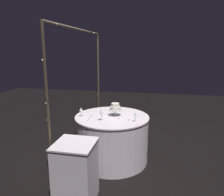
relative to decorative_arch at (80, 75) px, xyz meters
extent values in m
plane|color=black|center=(0.00, -0.54, -1.46)|extent=(12.00, 12.00, 0.00)
cylinder|color=#473D2D|center=(-1.13, 0.00, -0.37)|extent=(0.04, 0.04, 2.18)
cylinder|color=#473D2D|center=(1.13, 0.00, -0.37)|extent=(0.04, 0.04, 2.18)
cylinder|color=#473D2D|center=(0.00, 0.00, 0.72)|extent=(2.26, 0.04, 0.04)
sphere|color=#F9EAB2|center=(-1.12, 0.02, -0.33)|extent=(0.02, 0.02, 0.02)
sphere|color=#F9EAB2|center=(1.14, 0.00, 0.18)|extent=(0.02, 0.02, 0.02)
sphere|color=#F9EAB2|center=(-0.80, -0.01, 0.72)|extent=(0.02, 0.02, 0.02)
sphere|color=#F9EAB2|center=(-1.13, 0.02, -0.91)|extent=(0.02, 0.02, 0.02)
sphere|color=#F9EAB2|center=(1.13, 0.00, -0.97)|extent=(0.02, 0.02, 0.02)
sphere|color=#F9EAB2|center=(-0.26, 0.00, 0.72)|extent=(0.02, 0.02, 0.02)
sphere|color=#F9EAB2|center=(-1.14, 0.01, -0.19)|extent=(0.02, 0.02, 0.02)
sphere|color=#F9EAB2|center=(1.12, 0.01, -0.55)|extent=(0.02, 0.02, 0.02)
sphere|color=#F9EAB2|center=(0.24, 0.00, 0.72)|extent=(0.02, 0.02, 0.02)
sphere|color=#F9EAB2|center=(-1.14, 0.01, 0.30)|extent=(0.02, 0.02, 0.02)
sphere|color=#F9EAB2|center=(1.11, 0.00, -0.94)|extent=(0.02, 0.02, 0.02)
sphere|color=#F9EAB2|center=(0.78, -0.02, 0.72)|extent=(0.02, 0.02, 0.02)
sphere|color=#F9EAB2|center=(-1.14, 0.01, -0.40)|extent=(0.02, 0.02, 0.02)
sphere|color=#F9EAB2|center=(1.14, -0.01, -0.96)|extent=(0.02, 0.02, 0.02)
cylinder|color=white|center=(0.00, -0.54, -1.08)|extent=(1.21, 1.21, 0.77)
cylinder|color=white|center=(0.00, -0.54, -0.68)|extent=(1.23, 1.23, 0.02)
cube|color=white|center=(-1.12, -0.31, -1.08)|extent=(0.46, 0.46, 0.76)
cube|color=white|center=(-1.12, -0.31, -0.69)|extent=(0.48, 0.48, 0.02)
cylinder|color=silver|center=(0.05, -0.59, -0.67)|extent=(0.11, 0.11, 0.01)
cylinder|color=silver|center=(0.05, -0.59, -0.62)|extent=(0.02, 0.02, 0.09)
cylinder|color=silver|center=(0.05, -0.59, -0.57)|extent=(0.22, 0.22, 0.01)
cylinder|color=silver|center=(0.05, -0.59, -0.54)|extent=(0.17, 0.17, 0.05)
cylinder|color=silver|center=(0.05, -0.59, -0.49)|extent=(0.13, 0.13, 0.05)
cylinder|color=silver|center=(-0.11, -0.04, -0.67)|extent=(0.06, 0.06, 0.00)
cylinder|color=silver|center=(-0.11, -0.04, -0.62)|extent=(0.01, 0.01, 0.09)
cone|color=silver|center=(-0.11, -0.04, -0.55)|extent=(0.06, 0.06, 0.06)
cylinder|color=silver|center=(-0.20, -0.94, -0.67)|extent=(0.06, 0.06, 0.00)
cylinder|color=silver|center=(-0.20, -0.94, -0.62)|extent=(0.01, 0.01, 0.09)
cone|color=silver|center=(-0.20, -0.94, -0.55)|extent=(0.05, 0.05, 0.07)
cylinder|color=silver|center=(-0.23, -0.42, -0.67)|extent=(0.06, 0.06, 0.00)
cylinder|color=silver|center=(-0.23, -0.42, -0.61)|extent=(0.01, 0.01, 0.11)
cone|color=silver|center=(-0.23, -0.42, -0.52)|extent=(0.07, 0.07, 0.07)
cube|color=silver|center=(-0.12, -0.21, -0.67)|extent=(0.22, 0.03, 0.01)
cube|color=white|center=(-0.26, -0.21, -0.67)|extent=(0.09, 0.02, 0.01)
ellipsoid|color=#EA6B84|center=(0.33, -0.25, -0.67)|extent=(0.03, 0.02, 0.00)
ellipsoid|color=#EA6B84|center=(-0.31, -0.99, -0.67)|extent=(0.03, 0.04, 0.00)
ellipsoid|color=#EA6B84|center=(-0.12, -0.85, -0.67)|extent=(0.04, 0.04, 0.00)
ellipsoid|color=#EA6B84|center=(-0.40, -0.45, -0.67)|extent=(0.03, 0.02, 0.00)
ellipsoid|color=#EA6B84|center=(-0.16, -0.83, -0.67)|extent=(0.04, 0.03, 0.00)
ellipsoid|color=#EA6B84|center=(-0.07, -0.20, -0.67)|extent=(0.02, 0.02, 0.00)
ellipsoid|color=#EA6B84|center=(-0.10, -0.67, -0.67)|extent=(0.05, 0.05, 0.00)
ellipsoid|color=#EA6B84|center=(-0.22, -0.37, -0.67)|extent=(0.04, 0.05, 0.00)
ellipsoid|color=#EA6B84|center=(0.05, -0.41, -0.67)|extent=(0.02, 0.03, 0.00)
ellipsoid|color=#EA6B84|center=(0.04, -0.35, -0.67)|extent=(0.04, 0.03, 0.00)
camera|label=1|loc=(-3.38, -1.25, 0.43)|focal=34.84mm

